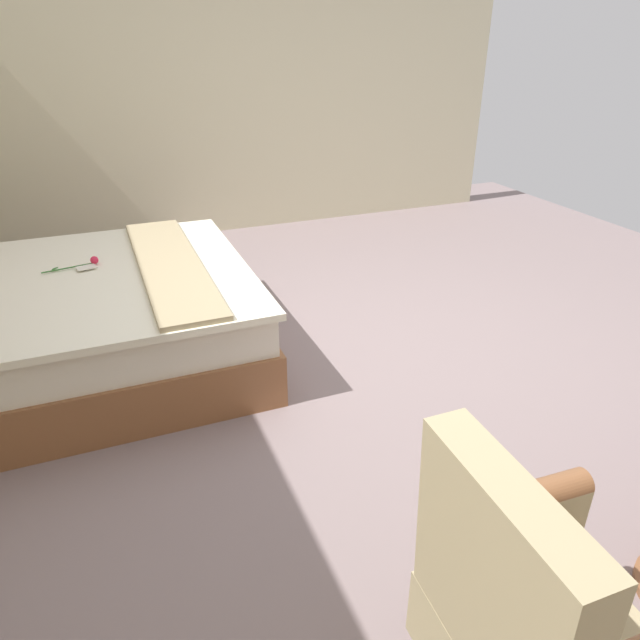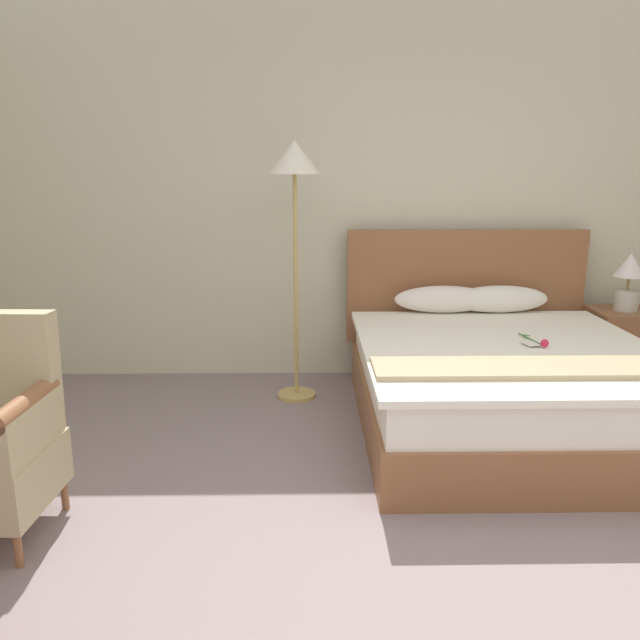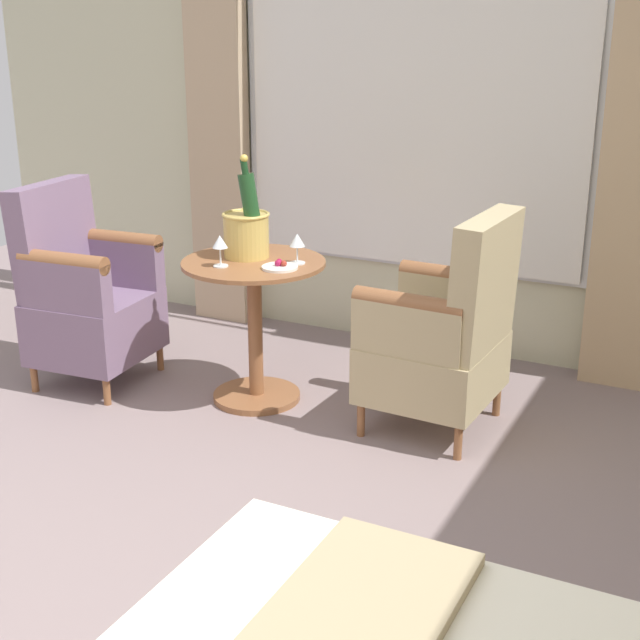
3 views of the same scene
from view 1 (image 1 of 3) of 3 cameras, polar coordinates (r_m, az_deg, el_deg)
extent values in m
plane|color=gray|center=(3.60, 5.19, -4.37)|extent=(7.55, 7.55, 0.00)
cube|color=beige|center=(6.01, -8.56, 22.29)|extent=(0.12, 5.72, 2.84)
cube|color=brown|center=(3.78, -22.22, -2.18)|extent=(1.75, 1.99, 0.31)
cube|color=white|center=(3.66, -22.94, 1.54)|extent=(1.70, 1.93, 0.23)
cube|color=white|center=(3.61, -22.38, 3.64)|extent=(1.78, 1.87, 0.04)
cube|color=tan|center=(3.61, -14.81, 5.43)|extent=(1.75, 0.36, 0.03)
cylinder|color=#2D6628|center=(3.76, -23.84, 4.80)|extent=(0.07, 0.30, 0.01)
sphere|color=#DB2342|center=(3.78, -21.64, 5.59)|extent=(0.05, 0.05, 0.05)
ellipsoid|color=#33702D|center=(3.77, -24.98, 4.69)|extent=(0.05, 0.05, 0.01)
cube|color=white|center=(3.72, -22.33, 4.90)|extent=(0.10, 0.12, 0.00)
cylinder|color=brown|center=(2.33, 21.01, -25.28)|extent=(0.04, 0.04, 0.16)
cube|color=tan|center=(1.53, 17.28, -23.47)|extent=(0.56, 0.17, 0.58)
cube|color=tan|center=(1.89, 18.36, -19.37)|extent=(0.11, 0.50, 0.23)
cylinder|color=brown|center=(1.81, 18.89, -16.81)|extent=(0.11, 0.50, 0.09)
camera|label=2|loc=(4.13, 38.72, 18.15)|focal=35.00mm
camera|label=3|loc=(4.24, -27.84, 22.90)|focal=50.00mm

